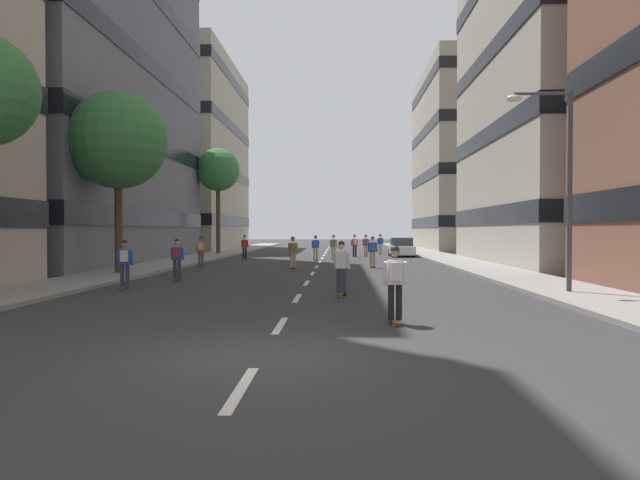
{
  "coord_description": "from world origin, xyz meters",
  "views": [
    {
      "loc": [
        1.32,
        -9.44,
        2.13
      ],
      "look_at": [
        0.0,
        28.5,
        1.46
      ],
      "focal_mm": 31.54,
      "sensor_mm": 36.0,
      "label": 1
    }
  ],
  "objects_px": {
    "skater_6": "(125,261)",
    "parked_car_near": "(401,248)",
    "street_tree_mid": "(218,170)",
    "skater_8": "(333,245)",
    "streetlamp_right": "(558,168)",
    "skater_9": "(366,244)",
    "skater_0": "(201,250)",
    "skater_3": "(293,250)",
    "skater_1": "(355,244)",
    "skater_10": "(316,246)",
    "skater_4": "(177,257)",
    "skater_7": "(245,246)",
    "skater_12": "(372,250)",
    "street_tree_far": "(118,141)",
    "skater_11": "(380,243)",
    "skater_5": "(341,265)",
    "skater_2": "(395,279)"
  },
  "relations": [
    {
      "from": "skater_0",
      "to": "skater_6",
      "type": "relative_size",
      "value": 1.0
    },
    {
      "from": "street_tree_far",
      "to": "skater_9",
      "type": "xyz_separation_m",
      "value": [
        12.53,
        19.38,
        -5.31
      ]
    },
    {
      "from": "skater_5",
      "to": "skater_10",
      "type": "distance_m",
      "value": 21.19
    },
    {
      "from": "skater_4",
      "to": "skater_1",
      "type": "bearing_deg",
      "value": 69.53
    },
    {
      "from": "street_tree_far",
      "to": "skater_2",
      "type": "xyz_separation_m",
      "value": [
        11.66,
        -13.36,
        -5.31
      ]
    },
    {
      "from": "parked_car_near",
      "to": "skater_9",
      "type": "height_order",
      "value": "skater_9"
    },
    {
      "from": "parked_car_near",
      "to": "skater_4",
      "type": "bearing_deg",
      "value": -117.59
    },
    {
      "from": "street_tree_mid",
      "to": "skater_7",
      "type": "xyz_separation_m",
      "value": [
        3.54,
        -7.47,
        -6.25
      ]
    },
    {
      "from": "skater_1",
      "to": "skater_12",
      "type": "height_order",
      "value": "same"
    },
    {
      "from": "parked_car_near",
      "to": "skater_11",
      "type": "height_order",
      "value": "skater_11"
    },
    {
      "from": "skater_5",
      "to": "skater_3",
      "type": "bearing_deg",
      "value": 101.72
    },
    {
      "from": "skater_9",
      "to": "skater_10",
      "type": "height_order",
      "value": "same"
    },
    {
      "from": "parked_car_near",
      "to": "skater_5",
      "type": "relative_size",
      "value": 2.47
    },
    {
      "from": "skater_2",
      "to": "parked_car_near",
      "type": "bearing_deg",
      "value": 83.5
    },
    {
      "from": "skater_6",
      "to": "parked_car_near",
      "type": "bearing_deg",
      "value": 63.6
    },
    {
      "from": "skater_5",
      "to": "skater_12",
      "type": "height_order",
      "value": "same"
    },
    {
      "from": "streetlamp_right",
      "to": "skater_8",
      "type": "distance_m",
      "value": 23.84
    },
    {
      "from": "skater_4",
      "to": "skater_5",
      "type": "relative_size",
      "value": 1.0
    },
    {
      "from": "street_tree_mid",
      "to": "skater_8",
      "type": "height_order",
      "value": "street_tree_mid"
    },
    {
      "from": "streetlamp_right",
      "to": "skater_5",
      "type": "height_order",
      "value": "streetlamp_right"
    },
    {
      "from": "skater_6",
      "to": "skater_12",
      "type": "bearing_deg",
      "value": 51.03
    },
    {
      "from": "skater_8",
      "to": "skater_10",
      "type": "relative_size",
      "value": 1.0
    },
    {
      "from": "streetlamp_right",
      "to": "skater_9",
      "type": "relative_size",
      "value": 3.65
    },
    {
      "from": "skater_11",
      "to": "skater_12",
      "type": "relative_size",
      "value": 1.0
    },
    {
      "from": "skater_0",
      "to": "skater_3",
      "type": "bearing_deg",
      "value": -8.16
    },
    {
      "from": "skater_1",
      "to": "skater_10",
      "type": "relative_size",
      "value": 1.0
    },
    {
      "from": "skater_1",
      "to": "skater_2",
      "type": "relative_size",
      "value": 1.0
    },
    {
      "from": "skater_3",
      "to": "skater_6",
      "type": "height_order",
      "value": "same"
    },
    {
      "from": "parked_car_near",
      "to": "skater_10",
      "type": "height_order",
      "value": "skater_10"
    },
    {
      "from": "skater_9",
      "to": "skater_12",
      "type": "relative_size",
      "value": 1.0
    },
    {
      "from": "street_tree_mid",
      "to": "skater_6",
      "type": "distance_m",
      "value": 28.75
    },
    {
      "from": "street_tree_mid",
      "to": "skater_4",
      "type": "relative_size",
      "value": 5.06
    },
    {
      "from": "street_tree_mid",
      "to": "skater_0",
      "type": "relative_size",
      "value": 5.06
    },
    {
      "from": "skater_11",
      "to": "skater_7",
      "type": "bearing_deg",
      "value": -138.0
    },
    {
      "from": "skater_6",
      "to": "skater_7",
      "type": "height_order",
      "value": "same"
    },
    {
      "from": "skater_2",
      "to": "skater_5",
      "type": "xyz_separation_m",
      "value": [
        -1.2,
        5.37,
        -0.03
      ]
    },
    {
      "from": "skater_7",
      "to": "skater_0",
      "type": "bearing_deg",
      "value": -96.37
    },
    {
      "from": "skater_7",
      "to": "skater_1",
      "type": "bearing_deg",
      "value": 26.0
    },
    {
      "from": "skater_0",
      "to": "skater_11",
      "type": "height_order",
      "value": "same"
    },
    {
      "from": "street_tree_mid",
      "to": "skater_4",
      "type": "xyz_separation_m",
      "value": [
        3.67,
        -24.8,
        -6.22
      ]
    },
    {
      "from": "skater_7",
      "to": "skater_9",
      "type": "bearing_deg",
      "value": 29.72
    },
    {
      "from": "skater_0",
      "to": "skater_12",
      "type": "bearing_deg",
      "value": 1.21
    },
    {
      "from": "skater_1",
      "to": "skater_3",
      "type": "relative_size",
      "value": 1.0
    },
    {
      "from": "skater_8",
      "to": "skater_11",
      "type": "height_order",
      "value": "same"
    },
    {
      "from": "parked_car_near",
      "to": "skater_10",
      "type": "relative_size",
      "value": 2.47
    },
    {
      "from": "street_tree_far",
      "to": "skater_11",
      "type": "height_order",
      "value": "street_tree_far"
    },
    {
      "from": "street_tree_far",
      "to": "skater_8",
      "type": "xyz_separation_m",
      "value": [
        9.96,
        14.77,
        -5.31
      ]
    },
    {
      "from": "streetlamp_right",
      "to": "skater_5",
      "type": "xyz_separation_m",
      "value": [
        -7.02,
        -0.36,
        -3.15
      ]
    },
    {
      "from": "skater_8",
      "to": "skater_9",
      "type": "xyz_separation_m",
      "value": [
        2.57,
        4.61,
        0.0
      ]
    },
    {
      "from": "skater_3",
      "to": "skater_8",
      "type": "distance_m",
      "value": 10.34
    }
  ]
}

